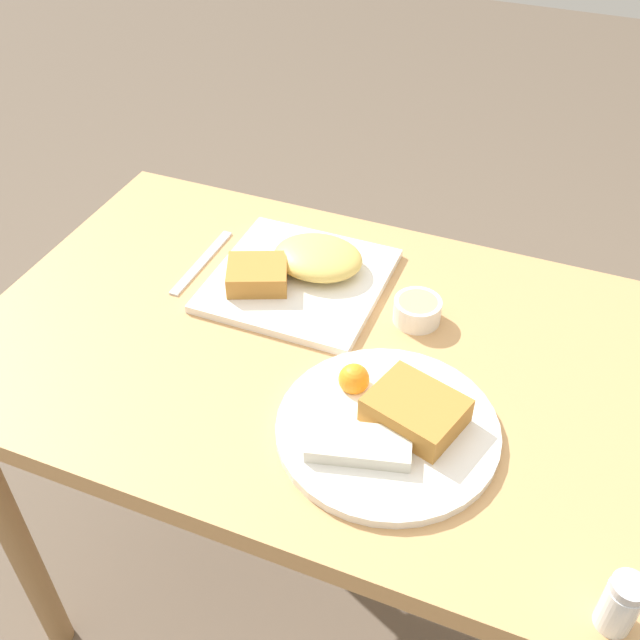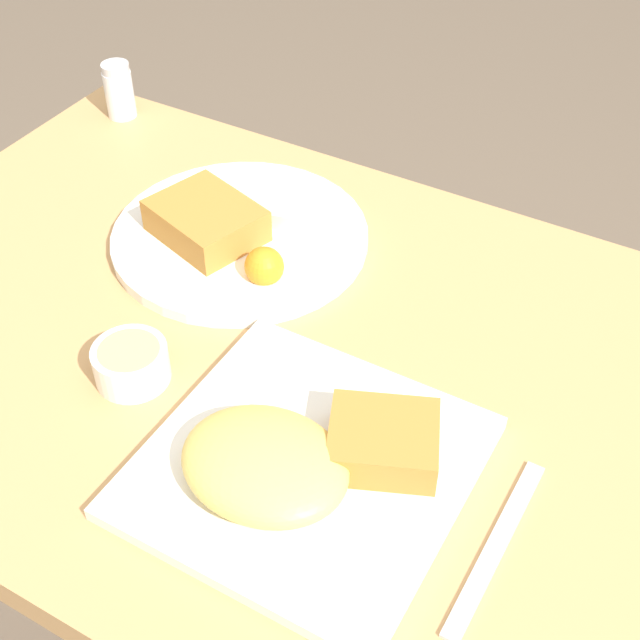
# 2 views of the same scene
# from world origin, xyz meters

# --- Properties ---
(dining_table) EXTENTS (1.07, 0.69, 0.76)m
(dining_table) POSITION_xyz_m (0.00, 0.00, 0.66)
(dining_table) COLOR tan
(dining_table) RESTS_ON ground_plane
(plate_square_near) EXTENTS (0.28, 0.28, 0.06)m
(plate_square_near) POSITION_xyz_m (0.09, -0.13, 0.78)
(plate_square_near) COLOR white
(plate_square_near) RESTS_ON dining_table
(plate_oval_far) EXTENTS (0.30, 0.30, 0.05)m
(plate_oval_far) POSITION_xyz_m (-0.15, 0.13, 0.77)
(plate_oval_far) COLOR white
(plate_oval_far) RESTS_ON dining_table
(sauce_ramekin) EXTENTS (0.07, 0.07, 0.04)m
(sauce_ramekin) POSITION_xyz_m (-0.12, -0.11, 0.78)
(sauce_ramekin) COLOR white
(sauce_ramekin) RESTS_ON dining_table
(salt_shaker) EXTENTS (0.04, 0.04, 0.08)m
(salt_shaker) POSITION_xyz_m (-0.45, 0.29, 0.79)
(salt_shaker) COLOR white
(salt_shaker) RESTS_ON dining_table
(butter_knife) EXTENTS (0.02, 0.19, 0.00)m
(butter_knife) POSITION_xyz_m (0.27, -0.11, 0.76)
(butter_knife) COLOR silver
(butter_knife) RESTS_ON dining_table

